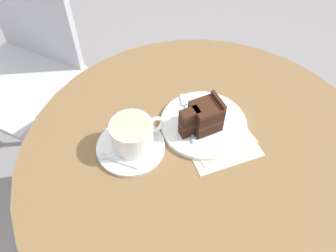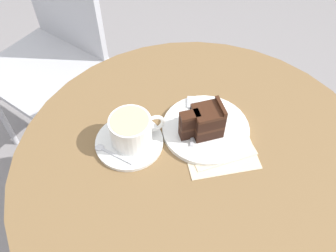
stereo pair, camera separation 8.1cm
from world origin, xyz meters
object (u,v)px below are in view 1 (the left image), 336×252
at_px(saucer, 131,147).
at_px(teaspoon, 112,160).
at_px(cafe_chair, 23,50).
at_px(cake_slice, 204,117).
at_px(cake_plate, 203,124).
at_px(fork, 188,111).
at_px(napkin, 216,136).
at_px(coffee_cup, 133,134).

bearing_deg(saucer, teaspoon, -162.69).
height_order(saucer, teaspoon, teaspoon).
bearing_deg(cafe_chair, saucer, -24.89).
bearing_deg(teaspoon, cake_slice, -135.81).
distance_m(cake_plate, fork, 0.05).
distance_m(fork, napkin, 0.09).
distance_m(cake_slice, napkin, 0.06).
bearing_deg(fork, napkin, -141.15).
height_order(cake_slice, napkin, cake_slice).
relative_size(coffee_cup, napkin, 0.69).
distance_m(cake_slice, fork, 0.07).
bearing_deg(saucer, fork, 7.71).
height_order(cake_plate, napkin, cake_plate).
bearing_deg(saucer, napkin, -19.24).
bearing_deg(cake_plate, napkin, -76.71).
bearing_deg(coffee_cup, fork, 7.30).
distance_m(coffee_cup, cake_slice, 0.17).
height_order(coffee_cup, fork, coffee_cup).
height_order(teaspoon, cake_slice, cake_slice).
xyz_separation_m(coffee_cup, cake_slice, (0.16, -0.04, 0.01)).
xyz_separation_m(coffee_cup, teaspoon, (-0.06, -0.02, -0.03)).
distance_m(napkin, cafe_chair, 0.83).
distance_m(teaspoon, cafe_chair, 0.73).
xyz_separation_m(saucer, napkin, (0.19, -0.07, -0.00)).
height_order(cake_slice, fork, cake_slice).
bearing_deg(teaspoon, cafe_chair, -35.43).
relative_size(cake_slice, fork, 0.67).
distance_m(saucer, napkin, 0.20).
xyz_separation_m(teaspoon, fork, (0.22, 0.04, 0.00)).
xyz_separation_m(saucer, teaspoon, (-0.05, -0.02, 0.01)).
xyz_separation_m(saucer, coffee_cup, (0.01, 0.00, 0.04)).
bearing_deg(cake_slice, napkin, -56.66).
bearing_deg(cake_slice, saucer, 168.23).
relative_size(saucer, cafe_chair, 0.18).
bearing_deg(fork, saucer, 119.96).
bearing_deg(coffee_cup, cake_plate, -8.98).
bearing_deg(teaspoon, fork, -120.74).
bearing_deg(coffee_cup, saucer, -165.65).
distance_m(saucer, cake_slice, 0.18).
relative_size(fork, napkin, 0.80).
bearing_deg(teaspoon, cake_plate, -132.94).
xyz_separation_m(fork, napkin, (0.03, -0.09, -0.01)).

